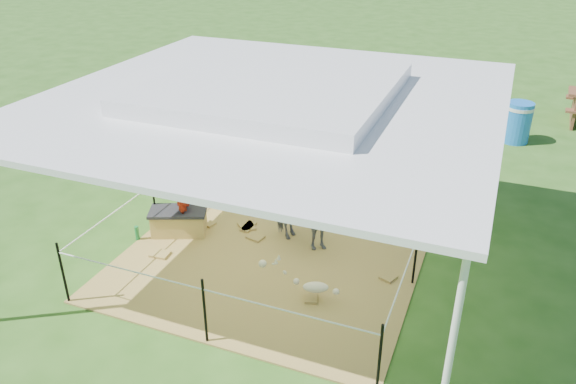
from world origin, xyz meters
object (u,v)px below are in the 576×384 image
at_px(pony, 301,219).
at_px(foal, 316,285).
at_px(woman, 180,185).
at_px(trash_barrel, 517,122).
at_px(straw_bale, 179,223).
at_px(green_bottle, 137,233).
at_px(distant_person, 469,109).
at_px(picnic_table_near, 456,101).

xyz_separation_m(pony, foal, (0.71, -1.30, -0.24)).
distance_m(woman, trash_barrel, 8.45).
height_order(straw_bale, woman, woman).
height_order(green_bottle, foal, foal).
bearing_deg(pony, distant_person, -2.34).
bearing_deg(distant_person, foal, 72.38).
distance_m(straw_bale, distant_person, 8.19).
distance_m(straw_bale, pony, 2.15).
bearing_deg(picnic_table_near, woman, -141.46).
height_order(woman, trash_barrel, woman).
bearing_deg(green_bottle, trash_barrel, 51.08).
relative_size(woman, picnic_table_near, 0.59).
xyz_separation_m(foal, picnic_table_near, (0.85, 9.05, 0.09)).
bearing_deg(trash_barrel, woman, -127.41).
height_order(straw_bale, distant_person, distant_person).
bearing_deg(pony, trash_barrel, -12.30).
bearing_deg(picnic_table_near, trash_barrel, -70.36).
bearing_deg(pony, green_bottle, 121.97).
distance_m(pony, distant_person, 6.99).
distance_m(green_bottle, trash_barrel, 9.20).
bearing_deg(woman, straw_bale, -112.22).
height_order(trash_barrel, picnic_table_near, trash_barrel).
distance_m(woman, foal, 2.92).
distance_m(straw_bale, woman, 0.75).
bearing_deg(green_bottle, picnic_table_near, 63.96).
relative_size(green_bottle, distant_person, 0.22).
relative_size(pony, trash_barrel, 1.23).
bearing_deg(trash_barrel, straw_bale, -127.95).
bearing_deg(distant_person, pony, 64.94).
xyz_separation_m(straw_bale, distant_person, (4.07, 7.10, 0.33)).
bearing_deg(green_bottle, woman, 34.70).
height_order(green_bottle, pony, pony).
distance_m(trash_barrel, distant_person, 1.22).
height_order(trash_barrel, distant_person, distant_person).
relative_size(pony, picnic_table_near, 0.65).
height_order(pony, picnic_table_near, pony).
distance_m(pony, trash_barrel, 7.04).
xyz_separation_m(foal, distant_person, (1.27, 8.00, 0.27)).
distance_m(woman, distant_person, 8.14).
distance_m(green_bottle, distant_person, 8.86).
xyz_separation_m(picnic_table_near, distant_person, (0.42, -1.04, 0.18)).
bearing_deg(foal, distant_person, 62.60).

